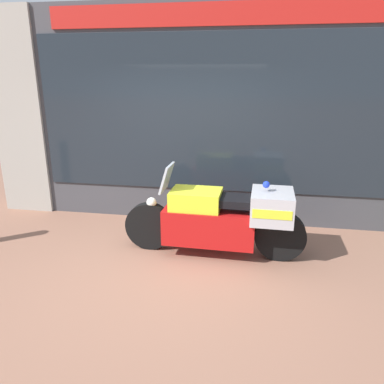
# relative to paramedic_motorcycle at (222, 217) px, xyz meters

# --- Properties ---
(ground_plane) EXTENTS (60.00, 60.00, 0.00)m
(ground_plane) POSITION_rel_paramedic_motorcycle_xyz_m (-0.75, -0.61, -0.54)
(ground_plane) COLOR #8E604C
(shop_building) EXTENTS (6.55, 0.55, 3.40)m
(shop_building) POSITION_rel_paramedic_motorcycle_xyz_m (-1.16, 1.38, 1.17)
(shop_building) COLOR #424247
(shop_building) RESTS_ON ground
(window_display) EXTENTS (5.23, 0.30, 1.97)m
(window_display) POSITION_rel_paramedic_motorcycle_xyz_m (-0.39, 1.41, -0.07)
(window_display) COLOR slate
(window_display) RESTS_ON ground
(paramedic_motorcycle) EXTENTS (2.45, 0.66, 1.23)m
(paramedic_motorcycle) POSITION_rel_paramedic_motorcycle_xyz_m (0.00, 0.00, 0.00)
(paramedic_motorcycle) COLOR black
(paramedic_motorcycle) RESTS_ON ground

